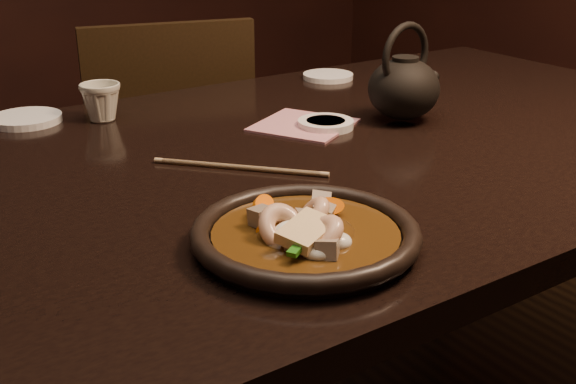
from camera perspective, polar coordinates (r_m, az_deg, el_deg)
table at (r=1.17m, az=2.64°, el=0.17°), size 1.60×0.90×0.75m
chair at (r=1.84m, az=-9.45°, el=1.45°), size 0.49×0.49×0.86m
plate at (r=0.80m, az=1.40°, el=-3.42°), size 0.26×0.26×0.03m
stirfry at (r=0.80m, az=1.41°, el=-3.16°), size 0.13×0.17×0.06m
soy_dish at (r=1.23m, az=3.00°, el=5.40°), size 0.09×0.09×0.01m
saucer_left at (r=1.34m, az=-19.99°, el=5.45°), size 0.12×0.12×0.01m
saucer_right at (r=1.58m, az=3.18°, el=9.13°), size 0.11×0.11×0.01m
tea_cup at (r=1.30m, az=-14.56°, el=7.00°), size 0.08×0.07×0.07m
chopsticks at (r=1.04m, az=-3.84°, el=1.97°), size 0.18×0.20×0.01m
napkin at (r=1.24m, az=1.24°, el=5.31°), size 0.20×0.20×0.00m
teapot at (r=1.27m, az=9.16°, el=8.32°), size 0.15×0.12×0.17m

